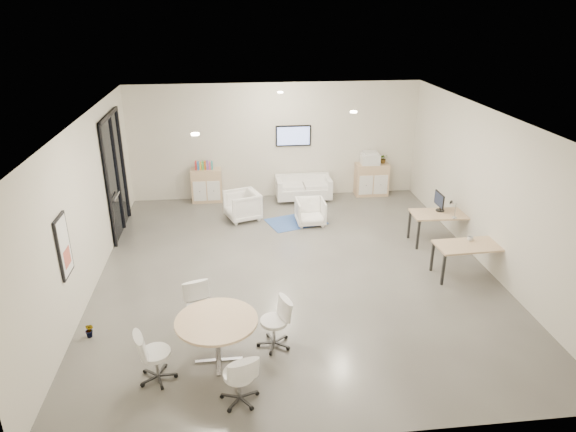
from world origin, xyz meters
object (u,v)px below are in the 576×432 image
Objects in this scene: armchair_left at (242,204)px; desk_rear at (442,216)px; loveseat at (303,189)px; round_table at (217,324)px; sideboard_left at (207,185)px; desk_front at (470,248)px; sideboard_right at (371,179)px; armchair_right at (310,211)px.

desk_rear is at bearing 48.82° from armchair_left.
loveseat is 4.20m from desk_rear.
desk_rear is at bearing 36.50° from round_table.
sideboard_left is at bearing 176.34° from loveseat.
loveseat is 1.08× the size of desk_rear.
sideboard_right is at bearing 95.49° from desk_front.
armchair_left is 1.76m from armchair_right.
loveseat is at bearing 107.26° from armchair_left.
round_table reaches higher than desk_front.
sideboard_right is at bearing 91.99° from armchair_left.
sideboard_right is 3.38m from desk_rear.
desk_front is at bearing 33.43° from armchair_left.
sideboard_right is 1.15× the size of armchair_left.
sideboard_left is 1.15× the size of armchair_left.
desk_rear is 1.60m from desk_front.
armchair_left is 1.14× the size of armchair_right.
armchair_right is at bearing 130.20° from desk_front.
round_table is (-4.30, -7.03, 0.22)m from sideboard_right.
desk_rear is 6.30m from round_table.
armchair_left is at bearing -56.13° from sideboard_left.
armchair_left reaches higher than desk_front.
sideboard_right is 0.61× the size of loveseat.
armchair_left is 0.57× the size of desk_rear.
sideboard_left is 0.74× the size of round_table.
desk_rear reaches higher than armchair_right.
desk_rear is at bearing 84.88° from desk_front.
round_table is (-4.99, -2.15, 0.05)m from desk_front.
armchair_right is (1.68, -0.51, -0.05)m from armchair_left.
loveseat is at bearing 116.98° from desk_front.
armchair_right is at bearing -92.78° from loveseat.
loveseat is 5.46m from desk_front.
loveseat is 2.15× the size of armchair_right.
armchair_left is at bearing 84.40° from round_table.
loveseat is at bearing 71.53° from round_table.
loveseat is at bearing -176.12° from sideboard_right.
round_table is at bearing -109.02° from loveseat.
round_table is at bearing -141.11° from desk_rear.
sideboard_right reaches higher than loveseat.
armchair_left is at bearing 161.35° from armchair_right.
armchair_right is at bearing 156.25° from desk_rear.
sideboard_right is at bearing 105.40° from desk_rear.
loveseat is 2.16m from armchair_left.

